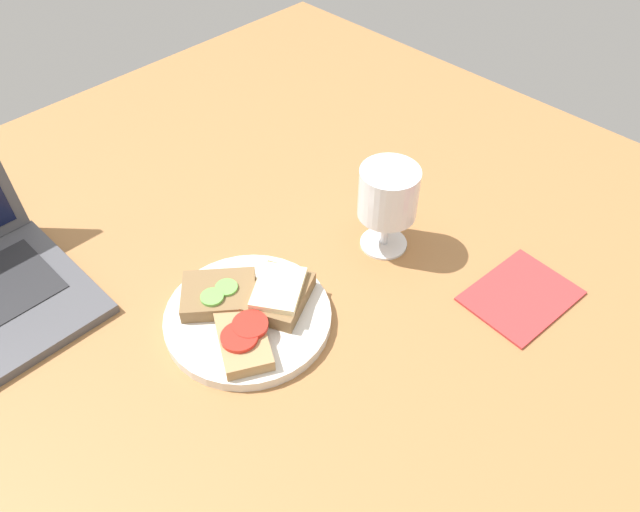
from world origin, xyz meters
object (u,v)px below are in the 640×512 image
object	(u,v)px
sandwich_with_tomato	(243,336)
sandwich_with_cheese	(279,294)
sandwich_with_cucumber	(219,294)
plate	(248,317)
napkin	(521,296)
wine_glass	(388,196)

from	to	relation	value
sandwich_with_tomato	sandwich_with_cheese	distance (cm)	8.21
sandwich_with_cucumber	sandwich_with_cheese	bearing A→B (deg)	-46.96
sandwich_with_tomato	sandwich_with_cheese	world-z (taller)	sandwich_with_cheese
plate	sandwich_with_cucumber	bearing A→B (deg)	103.12
sandwich_with_cucumber	napkin	xyz separation A→B (cm)	(31.29, -28.70, -2.54)
plate	sandwich_with_cheese	world-z (taller)	sandwich_with_cheese
sandwich_with_cucumber	sandwich_with_tomato	distance (cm)	8.24
sandwich_with_cheese	wine_glass	distance (cm)	21.23
wine_glass	plate	bearing A→B (deg)	172.81
sandwich_with_tomato	wine_glass	distance (cm)	28.96
sandwich_with_tomato	wine_glass	xyz separation A→B (cm)	(28.15, 0.16, 6.80)
sandwich_with_tomato	napkin	xyz separation A→B (cm)	(33.64, -20.80, -2.54)
sandwich_with_cucumber	sandwich_with_tomato	world-z (taller)	sandwich_with_cucumber
plate	napkin	world-z (taller)	plate
plate	sandwich_with_cucumber	xyz separation A→B (cm)	(-1.08, 4.62, 1.95)
wine_glass	sandwich_with_tomato	bearing A→B (deg)	-179.68
sandwich_with_cucumber	plate	bearing A→B (deg)	-76.88
sandwich_with_cucumber	wine_glass	distance (cm)	27.78
plate	sandwich_with_cucumber	size ratio (longest dim) A/B	1.80
plate	sandwich_with_cheese	bearing A→B (deg)	-17.24
sandwich_with_cucumber	sandwich_with_cheese	distance (cm)	8.27
sandwich_with_tomato	wine_glass	world-z (taller)	wine_glass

